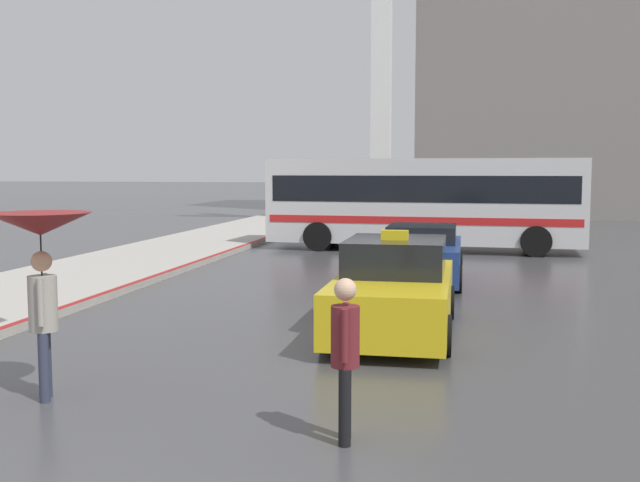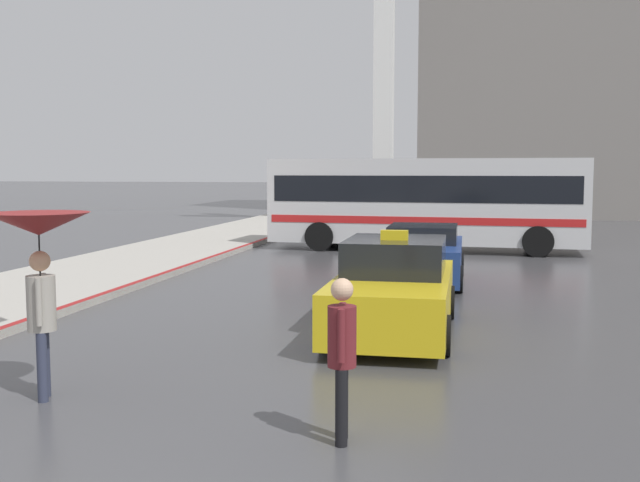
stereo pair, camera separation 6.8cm
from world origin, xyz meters
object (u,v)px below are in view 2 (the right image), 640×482
object	(u,v)px
city_bus	(426,199)
pedestrian_man	(342,348)
sedan_red	(423,256)
monument_cross	(384,6)
taxi	(394,290)
pedestrian_with_umbrella	(39,246)

from	to	relation	value
city_bus	pedestrian_man	bearing A→B (deg)	3.85
sedan_red	monument_cross	distance (m)	20.65
taxi	city_bus	bearing A→B (deg)	-88.99
taxi	city_bus	world-z (taller)	city_bus
pedestrian_man	monument_cross	bearing A→B (deg)	178.45
taxi	pedestrian_man	size ratio (longest dim) A/B	2.71
sedan_red	monument_cross	xyz separation A→B (m)	(-2.98, 18.01, 9.65)
pedestrian_with_umbrella	city_bus	bearing A→B (deg)	-35.24
taxi	pedestrian_with_umbrella	bearing A→B (deg)	50.14
sedan_red	pedestrian_with_umbrella	xyz separation A→B (m)	(-3.79, -9.95, 1.15)
taxi	sedan_red	bearing A→B (deg)	-91.33
sedan_red	city_bus	world-z (taller)	city_bus
city_bus	taxi	bearing A→B (deg)	4.18
taxi	sedan_red	size ratio (longest dim) A/B	1.08
monument_cross	pedestrian_with_umbrella	bearing A→B (deg)	-91.67
city_bus	pedestrian_with_umbrella	world-z (taller)	city_bus
city_bus	pedestrian_man	xyz separation A→B (m)	(0.21, -18.03, -0.74)
city_bus	monument_cross	world-z (taller)	monument_cross
pedestrian_with_umbrella	pedestrian_man	distance (m)	3.81
sedan_red	pedestrian_man	bearing A→B (deg)	89.22
pedestrian_with_umbrella	monument_cross	xyz separation A→B (m)	(0.81, 27.96, 8.49)
city_bus	sedan_red	bearing A→B (deg)	5.94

